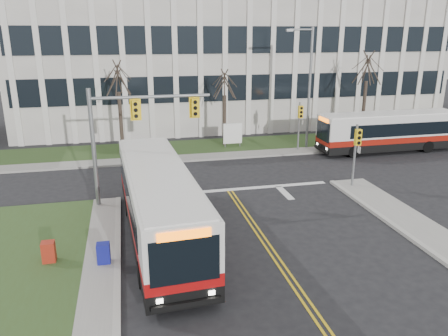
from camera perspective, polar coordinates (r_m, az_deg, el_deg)
The scene contains 16 objects.
ground at distance 18.34m, azimuth 6.73°, elevation -11.50°, with size 120.00×120.00×0.00m, color black.
sidewalk_cross at distance 33.25m, azimuth 6.26°, elevation 1.97°, with size 44.00×1.60×0.14m, color #9E9B93.
building_lawn at distance 35.83m, azimuth 4.82°, elevation 3.12°, with size 44.00×5.00×0.12m, color #334B20.
office_building at distance 46.40m, azimuth 0.46°, elevation 13.84°, with size 40.00×16.00×12.00m, color silver.
mast_arm_signal at distance 22.72m, azimuth -12.65°, elevation 5.35°, with size 6.11×0.38×6.20m.
signal_pole_near at distance 26.20m, azimuth 16.89°, elevation 2.64°, with size 0.34×0.39×3.80m.
signal_pole_far at distance 33.66m, azimuth 9.86°, elevation 6.26°, with size 0.34×0.39×3.80m.
streetlight at distance 34.32m, azimuth 10.88°, elevation 10.96°, with size 2.15×0.25×9.20m.
directory_sign at distance 34.44m, azimuth 1.13°, elevation 4.49°, with size 1.50×0.12×2.00m.
tree_left at distance 33.26m, azimuth -13.69°, elevation 11.15°, with size 1.80×1.80×7.70m.
tree_mid at distance 34.37m, azimuth 0.06°, elevation 10.76°, with size 1.80×1.80×6.82m.
tree_right at distance 38.56m, azimuth 18.22°, elevation 12.16°, with size 1.80×1.80×8.25m.
bus_main at distance 19.36m, azimuth -8.50°, elevation -4.79°, with size 2.57×11.88×3.17m, color silver, non-canonical shape.
bus_cross at distance 35.81m, azimuth 20.73°, elevation 4.35°, with size 2.38×10.98×2.93m, color silver, non-canonical shape.
newspaper_box_blue at distance 18.05m, azimuth -15.44°, elevation -10.85°, with size 0.50×0.45×0.95m, color navy.
newspaper_box_red at distance 18.85m, azimuth -21.91°, elevation -10.26°, with size 0.50×0.45×0.95m, color maroon.
Camera 1 is at (-5.58, -15.10, 8.80)m, focal length 35.00 mm.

